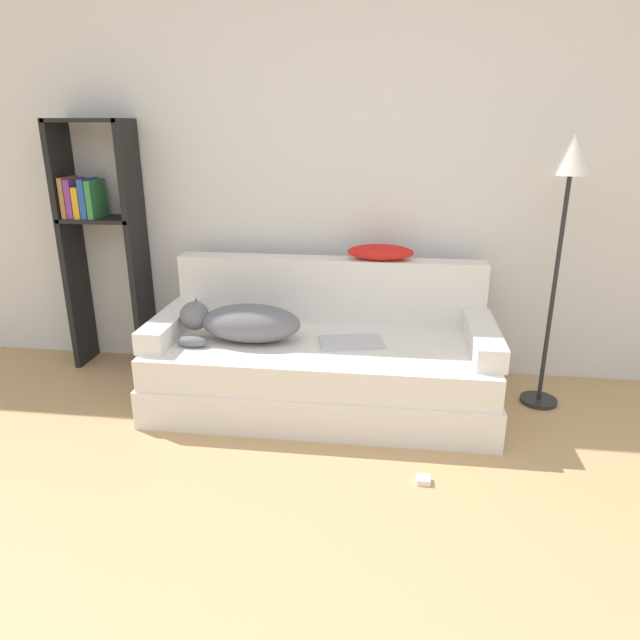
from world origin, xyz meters
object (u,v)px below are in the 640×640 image
(bookshelf, at_px, (99,229))
(floor_lamp, at_px, (568,185))
(dog, at_px, (243,322))
(laptop, at_px, (351,342))
(throw_pillow, at_px, (380,252))
(power_adapter, at_px, (423,480))
(couch, at_px, (322,372))

(bookshelf, bearing_deg, floor_lamp, -5.06)
(bookshelf, bearing_deg, dog, -24.48)
(floor_lamp, bearing_deg, bookshelf, 174.94)
(laptop, relative_size, throw_pillow, 0.97)
(bookshelf, bearing_deg, power_adapter, -29.08)
(couch, bearing_deg, floor_lamp, 7.54)
(laptop, relative_size, bookshelf, 0.24)
(throw_pillow, relative_size, floor_lamp, 0.26)
(bookshelf, bearing_deg, throw_pillow, -1.17)
(power_adapter, bearing_deg, dog, 146.52)
(bookshelf, bearing_deg, couch, -15.48)
(couch, height_order, floor_lamp, floor_lamp)
(laptop, relative_size, power_adapter, 6.15)
(throw_pillow, bearing_deg, dog, -149.38)
(power_adapter, bearing_deg, floor_lamp, 51.68)
(couch, relative_size, laptop, 4.98)
(dog, bearing_deg, couch, 8.36)
(laptop, xyz_separation_m, throw_pillow, (0.13, 0.40, 0.42))
(throw_pillow, relative_size, bookshelf, 0.25)
(throw_pillow, bearing_deg, floor_lamp, -12.14)
(dog, height_order, bookshelf, bookshelf)
(dog, relative_size, bookshelf, 0.43)
(throw_pillow, distance_m, floor_lamp, 1.05)
(throw_pillow, height_order, power_adapter, throw_pillow)
(floor_lamp, height_order, power_adapter, floor_lamp)
(dog, height_order, laptop, dog)
(throw_pillow, relative_size, power_adapter, 6.32)
(floor_lamp, bearing_deg, throw_pillow, 167.86)
(dog, relative_size, throw_pillow, 1.74)
(throw_pillow, xyz_separation_m, power_adapter, (0.25, -1.08, -0.80))
(couch, relative_size, power_adapter, 30.64)
(laptop, height_order, power_adapter, laptop)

